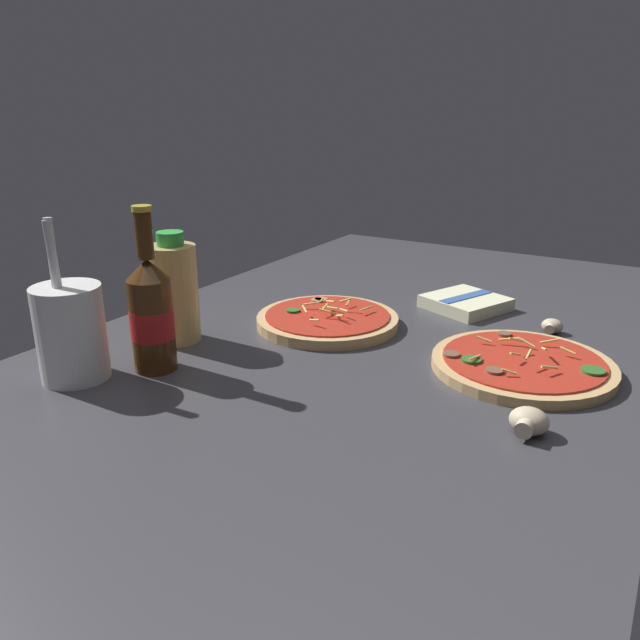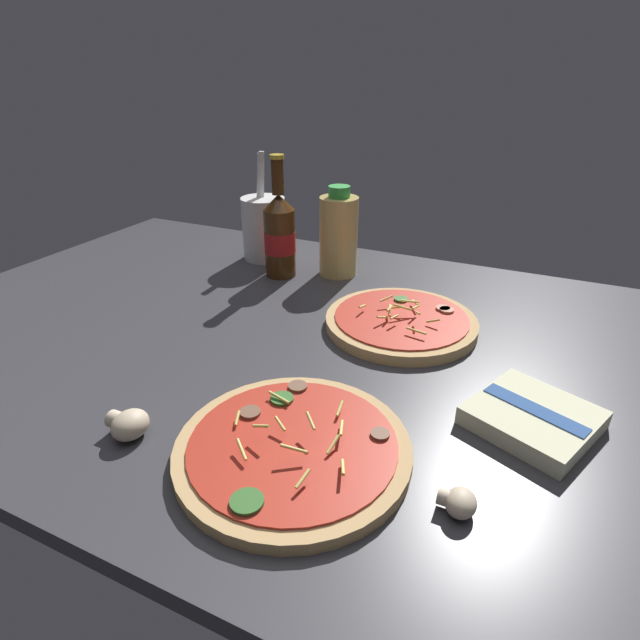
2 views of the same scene
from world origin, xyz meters
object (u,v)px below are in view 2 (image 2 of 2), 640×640
(mushroom_left, at_px, (459,502))
(dish_towel, at_px, (533,417))
(oil_bottle, at_px, (339,235))
(utensil_crock, at_px, (264,227))
(pizza_near, at_px, (293,448))
(pizza_far, at_px, (401,322))
(mushroom_right, at_px, (129,424))
(beer_bottle, at_px, (280,234))

(mushroom_left, xyz_separation_m, dish_towel, (0.06, 0.17, -0.00))
(oil_bottle, height_order, dish_towel, oil_bottle)
(oil_bottle, bearing_deg, utensil_crock, 173.93)
(pizza_near, bearing_deg, pizza_far, 86.42)
(mushroom_left, relative_size, dish_towel, 0.22)
(oil_bottle, relative_size, utensil_crock, 0.79)
(pizza_far, distance_m, dish_towel, 0.29)
(pizza_far, distance_m, mushroom_right, 0.46)
(pizza_near, height_order, oil_bottle, oil_bottle)
(oil_bottle, bearing_deg, beer_bottle, -152.40)
(utensil_crock, relative_size, dish_towel, 1.35)
(mushroom_left, bearing_deg, oil_bottle, 123.66)
(oil_bottle, height_order, utensil_crock, utensil_crock)
(beer_bottle, height_order, mushroom_right, beer_bottle)
(pizza_near, distance_m, utensil_crock, 0.66)
(pizza_far, bearing_deg, beer_bottle, 157.36)
(pizza_near, height_order, utensil_crock, utensil_crock)
(beer_bottle, relative_size, dish_towel, 1.41)
(beer_bottle, relative_size, utensil_crock, 1.05)
(pizza_far, relative_size, mushroom_right, 5.07)
(oil_bottle, bearing_deg, mushroom_left, -56.34)
(beer_bottle, bearing_deg, mushroom_right, -80.84)
(pizza_near, height_order, beer_bottle, beer_bottle)
(pizza_far, bearing_deg, pizza_near, -93.58)
(pizza_near, distance_m, oil_bottle, 0.56)
(pizza_far, distance_m, mushroom_left, 0.39)
(beer_bottle, distance_m, utensil_crock, 0.11)
(mushroom_left, bearing_deg, mushroom_right, -172.67)
(beer_bottle, distance_m, dish_towel, 0.61)
(oil_bottle, bearing_deg, dish_towel, -41.30)
(pizza_near, relative_size, dish_towel, 1.55)
(mushroom_right, bearing_deg, mushroom_left, 7.33)
(mushroom_left, xyz_separation_m, utensil_crock, (-0.55, 0.56, 0.06))
(pizza_near, xyz_separation_m, oil_bottle, (-0.17, 0.53, 0.08))
(mushroom_right, bearing_deg, pizza_near, 15.57)
(beer_bottle, height_order, mushroom_left, beer_bottle)
(pizza_far, height_order, beer_bottle, beer_bottle)
(oil_bottle, bearing_deg, pizza_near, -72.23)
(pizza_near, xyz_separation_m, mushroom_right, (-0.19, -0.05, 0.01))
(oil_bottle, distance_m, dish_towel, 0.56)
(pizza_far, xyz_separation_m, oil_bottle, (-0.19, 0.18, 0.07))
(pizza_far, bearing_deg, mushroom_right, -117.88)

